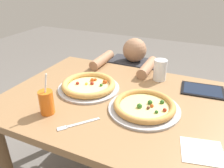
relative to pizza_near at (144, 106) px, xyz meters
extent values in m
cube|color=#936D47|center=(-0.19, 0.05, -0.04)|extent=(1.21, 0.92, 0.04)
cylinder|color=brown|center=(-0.72, -0.33, -0.42)|extent=(0.07, 0.07, 0.71)
cylinder|color=brown|center=(-0.72, 0.43, -0.42)|extent=(0.07, 0.07, 0.71)
cylinder|color=brown|center=(0.33, 0.43, -0.42)|extent=(0.07, 0.07, 0.71)
cylinder|color=#B7B7BC|center=(0.00, 0.00, -0.01)|extent=(0.36, 0.36, 0.01)
cylinder|color=#E5CC7F|center=(0.00, 0.00, 0.00)|extent=(0.25, 0.25, 0.01)
torus|color=#C68C47|center=(0.00, 0.00, 0.01)|extent=(0.31, 0.31, 0.03)
sphere|color=#2D6623|center=(-0.02, -0.02, 0.01)|extent=(0.03, 0.03, 0.03)
sphere|color=brown|center=(0.02, -0.02, 0.01)|extent=(0.02, 0.02, 0.02)
sphere|color=#BF4C19|center=(0.04, 0.01, 0.01)|extent=(0.02, 0.02, 0.02)
sphere|color=#2D6623|center=(0.02, 0.03, 0.01)|extent=(0.03, 0.03, 0.03)
sphere|color=maroon|center=(0.10, 0.00, 0.01)|extent=(0.02, 0.02, 0.02)
sphere|color=#2D6623|center=(0.07, -0.04, 0.01)|extent=(0.02, 0.02, 0.02)
sphere|color=#2D6623|center=(0.07, 0.06, 0.01)|extent=(0.02, 0.02, 0.02)
cylinder|color=#B7B7BC|center=(-0.37, 0.08, -0.01)|extent=(0.36, 0.36, 0.01)
cylinder|color=#EFD68C|center=(-0.37, 0.08, 0.00)|extent=(0.25, 0.25, 0.01)
torus|color=tan|center=(-0.37, 0.08, 0.01)|extent=(0.32, 0.32, 0.04)
sphere|color=#BF4C19|center=(-0.29, 0.15, 0.01)|extent=(0.03, 0.03, 0.03)
sphere|color=#2D6623|center=(-0.30, 0.11, 0.01)|extent=(0.02, 0.02, 0.02)
sphere|color=maroon|center=(-0.44, 0.07, 0.01)|extent=(0.02, 0.02, 0.02)
sphere|color=maroon|center=(-0.36, 0.10, 0.01)|extent=(0.02, 0.02, 0.02)
sphere|color=#BF4C19|center=(-0.36, 0.16, 0.01)|extent=(0.02, 0.02, 0.02)
sphere|color=#BF4C19|center=(-0.38, 0.14, 0.01)|extent=(0.02, 0.02, 0.02)
sphere|color=gold|center=(-0.39, 0.09, 0.01)|extent=(0.02, 0.02, 0.02)
cylinder|color=orange|center=(-0.43, -0.22, 0.04)|extent=(0.07, 0.07, 0.12)
cylinder|color=white|center=(-0.42, -0.22, 0.14)|extent=(0.02, 0.03, 0.11)
cylinder|color=silver|center=(-0.02, 0.38, 0.05)|extent=(0.08, 0.08, 0.14)
cube|color=white|center=(-0.02, 0.38, 0.09)|extent=(0.03, 0.03, 0.02)
cube|color=white|center=(-0.03, 0.38, 0.08)|extent=(0.04, 0.04, 0.03)
cube|color=white|center=(0.29, -0.19, -0.02)|extent=(0.19, 0.17, 0.00)
cube|color=silver|center=(-0.22, -0.22, -0.02)|extent=(0.11, 0.13, 0.00)
cube|color=silver|center=(-0.29, -0.30, -0.02)|extent=(0.05, 0.05, 0.00)
cube|color=black|center=(0.25, 0.34, -0.02)|extent=(0.25, 0.19, 0.01)
cube|color=#192338|center=(0.25, 0.34, -0.01)|extent=(0.22, 0.16, 0.00)
cylinder|color=#333847|center=(-0.30, 0.70, -0.55)|extent=(0.31, 0.31, 0.45)
cube|color=#2D2D33|center=(-0.30, 0.70, -0.18)|extent=(0.39, 0.22, 0.28)
sphere|color=#A37556|center=(-0.30, 0.70, 0.05)|extent=(0.19, 0.19, 0.19)
cylinder|color=#A37556|center=(-0.47, 0.47, 0.01)|extent=(0.07, 0.28, 0.07)
cylinder|color=#A37556|center=(-0.12, 0.47, 0.01)|extent=(0.07, 0.28, 0.07)
camera|label=1|loc=(0.24, -0.93, 0.60)|focal=35.50mm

